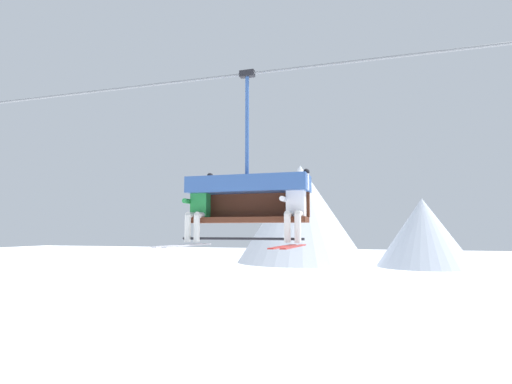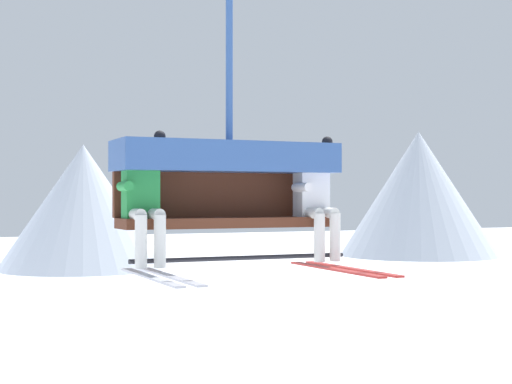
% 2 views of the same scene
% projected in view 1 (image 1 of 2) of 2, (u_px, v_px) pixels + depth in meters
% --- Properties ---
extents(mountain_peak_west, '(19.61, 19.61, 14.99)m').
position_uv_depth(mountain_peak_west, '(301.00, 213.00, 61.65)').
color(mountain_peak_west, silver).
rests_on(mountain_peak_west, ground_plane).
extents(mountain_peak_central, '(12.35, 12.35, 9.13)m').
position_uv_depth(mountain_peak_central, '(423.00, 233.00, 53.11)').
color(mountain_peak_central, silver).
rests_on(mountain_peak_central, ground_plane).
extents(lift_cable, '(21.08, 0.05, 0.05)m').
position_uv_depth(lift_cable, '(220.00, 77.00, 7.61)').
color(lift_cable, slate).
extents(chairlift_chair, '(2.24, 0.74, 3.14)m').
position_uv_depth(chairlift_chair, '(248.00, 192.00, 7.32)').
color(chairlift_chair, '#512819').
extents(skier_green, '(0.48, 1.70, 1.34)m').
position_uv_depth(skier_green, '(198.00, 207.00, 7.34)').
color(skier_green, '#23843D').
extents(skier_white, '(0.48, 1.70, 1.34)m').
position_uv_depth(skier_white, '(295.00, 206.00, 6.83)').
color(skier_white, silver).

